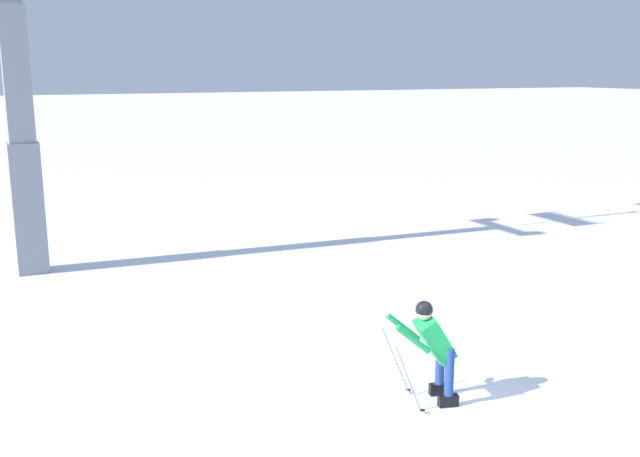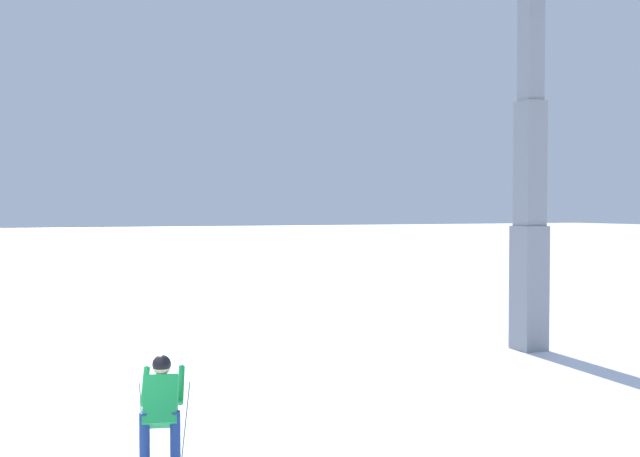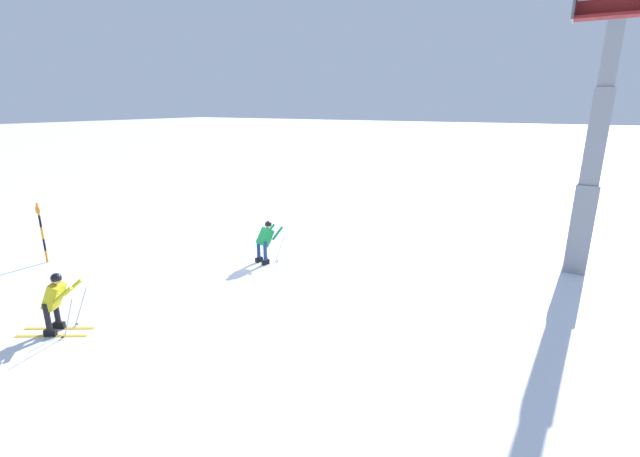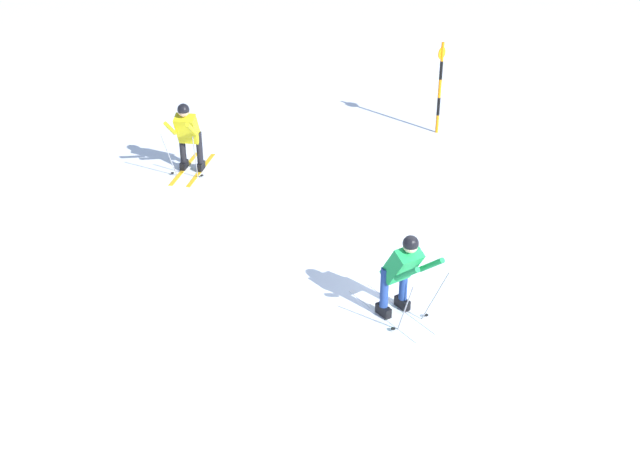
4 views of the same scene
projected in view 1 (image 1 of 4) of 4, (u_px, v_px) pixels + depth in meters
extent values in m
plane|color=white|center=(486.00, 434.00, 9.29)|extent=(260.00, 260.00, 0.00)
cube|color=white|center=(448.00, 406.00, 10.04)|extent=(1.65, 0.52, 0.01)
cube|color=black|center=(448.00, 400.00, 10.03)|extent=(0.30, 0.18, 0.16)
cylinder|color=navy|center=(449.00, 372.00, 9.94)|extent=(0.13, 0.13, 0.67)
cube|color=white|center=(439.00, 395.00, 10.40)|extent=(1.65, 0.52, 0.01)
cube|color=black|center=(439.00, 389.00, 10.38)|extent=(0.30, 0.18, 0.16)
cylinder|color=navy|center=(440.00, 362.00, 10.29)|extent=(0.13, 0.13, 0.67)
cube|color=green|center=(435.00, 339.00, 9.99)|extent=(0.64, 0.55, 0.66)
sphere|color=beige|center=(424.00, 312.00, 9.88)|extent=(0.22, 0.22, 0.22)
sphere|color=black|center=(424.00, 310.00, 9.87)|extent=(0.24, 0.24, 0.24)
cylinder|color=green|center=(413.00, 339.00, 9.68)|extent=(0.51, 0.21, 0.44)
cylinder|color=gray|center=(410.00, 383.00, 9.76)|extent=(0.49, 0.02, 1.16)
cylinder|color=black|center=(423.00, 410.00, 9.83)|extent=(0.07, 0.07, 0.01)
cylinder|color=green|center=(403.00, 328.00, 10.12)|extent=(0.51, 0.21, 0.44)
cylinder|color=gray|center=(398.00, 367.00, 10.29)|extent=(0.44, 0.26, 1.16)
cylinder|color=black|center=(408.00, 390.00, 10.45)|extent=(0.07, 0.07, 0.01)
cube|color=gray|center=(28.00, 208.00, 16.40)|extent=(0.67, 0.67, 2.96)
cube|color=gray|center=(16.00, 74.00, 15.77)|extent=(0.56, 0.56, 2.96)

